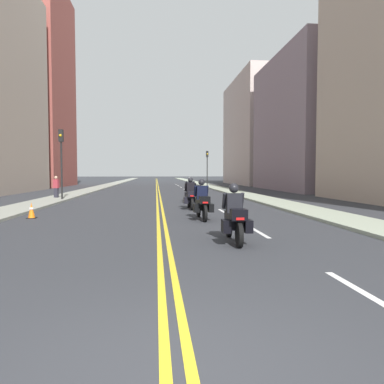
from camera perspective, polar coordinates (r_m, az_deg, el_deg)
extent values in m
plane|color=#2F3136|center=(51.37, -5.36, 0.90)|extent=(264.00, 264.00, 0.00)
cube|color=gray|center=(51.82, -13.20, 0.92)|extent=(2.14, 144.00, 0.12)
cube|color=#9BA48F|center=(51.88, 2.47, 1.00)|extent=(2.14, 144.00, 0.12)
cube|color=yellow|center=(51.37, -5.49, 0.91)|extent=(0.12, 132.00, 0.01)
cube|color=yellow|center=(51.37, -5.23, 0.91)|extent=(0.12, 132.00, 0.01)
cube|color=silver|center=(6.49, 25.01, -13.92)|extent=(0.14, 2.40, 0.01)
cube|color=silver|center=(11.92, 10.11, -6.02)|extent=(0.14, 2.40, 0.01)
cube|color=silver|center=(17.73, 4.85, -3.03)|extent=(0.14, 2.40, 0.01)
cube|color=silver|center=(23.63, 2.21, -1.52)|extent=(0.14, 2.40, 0.01)
cube|color=silver|center=(29.57, 0.64, -0.61)|extent=(0.14, 2.40, 0.01)
cube|color=silver|center=(35.53, -0.41, 0.00)|extent=(0.14, 2.40, 0.01)
cube|color=silver|center=(41.50, -1.16, 0.43)|extent=(0.14, 2.40, 0.01)
cube|color=silver|center=(47.48, -1.72, 0.75)|extent=(0.14, 2.40, 0.01)
cube|color=silver|center=(53.46, -2.15, 1.00)|extent=(0.14, 2.40, 0.01)
cube|color=silver|center=(59.45, -2.50, 1.20)|extent=(0.14, 2.40, 0.01)
cube|color=gray|center=(41.97, 17.27, 10.00)|extent=(7.18, 16.71, 14.16)
cube|color=#2D3847|center=(43.21, 21.63, 5.01)|extent=(0.04, 14.04, 0.90)
cube|color=#2D3847|center=(43.53, 21.73, 10.14)|extent=(0.04, 14.04, 0.90)
cube|color=#2D3847|center=(44.20, 21.83, 15.15)|extent=(0.04, 14.04, 0.90)
cube|color=brown|center=(55.51, -22.60, 14.63)|extent=(7.12, 13.35, 26.55)
cube|color=#2D3847|center=(55.67, -26.02, 7.61)|extent=(0.04, 11.22, 0.90)
cube|color=#2D3847|center=(56.76, -26.19, 14.97)|extent=(0.04, 11.22, 0.90)
cube|color=#2D3847|center=(58.75, -26.37, 21.94)|extent=(0.04, 11.22, 0.90)
cube|color=#BCA9A2|center=(60.90, 10.08, 9.06)|extent=(7.57, 19.50, 16.70)
cube|color=#2D3847|center=(61.72, 13.46, 5.06)|extent=(0.04, 16.38, 0.90)
cube|color=#2D3847|center=(62.74, 13.56, 13.47)|extent=(0.04, 16.38, 0.90)
cylinder|color=black|center=(10.79, 5.67, -5.26)|extent=(0.12, 0.63, 0.63)
cylinder|color=black|center=(9.29, 7.28, -6.61)|extent=(0.12, 0.63, 0.63)
cube|color=silver|center=(10.75, 5.68, -3.49)|extent=(0.15, 0.32, 0.04)
cube|color=black|center=(10.00, 6.42, -4.30)|extent=(0.35, 1.18, 0.40)
cube|color=black|center=(9.30, 7.21, -3.49)|extent=(0.41, 0.37, 0.28)
cube|color=red|center=(9.12, 7.44, -4.12)|extent=(0.20, 0.04, 0.06)
cube|color=black|center=(9.52, 5.26, -5.27)|extent=(0.21, 0.45, 0.32)
cube|color=black|center=(9.62, 8.57, -5.20)|extent=(0.21, 0.45, 0.32)
cube|color=#B2C1CC|center=(10.44, 5.95, -1.89)|extent=(0.36, 0.13, 0.36)
cube|color=black|center=(9.90, 6.49, -1.70)|extent=(0.41, 0.27, 0.52)
cylinder|color=black|center=(10.01, 4.99, -1.36)|extent=(0.11, 0.28, 0.45)
cylinder|color=black|center=(10.09, 7.68, -1.34)|extent=(0.11, 0.28, 0.45)
sphere|color=black|center=(9.91, 6.47, 0.60)|extent=(0.26, 0.26, 0.26)
cylinder|color=black|center=(15.60, 0.99, -2.66)|extent=(0.12, 0.65, 0.65)
cylinder|color=black|center=(13.99, 1.99, -3.32)|extent=(0.12, 0.65, 0.65)
cube|color=silver|center=(15.57, 0.99, -1.40)|extent=(0.15, 0.32, 0.04)
cube|color=black|center=(14.77, 1.47, -1.89)|extent=(0.36, 1.26, 0.40)
cube|color=black|center=(14.02, 1.94, -1.25)|extent=(0.41, 0.37, 0.28)
cube|color=red|center=(13.84, 2.07, -1.64)|extent=(0.20, 0.04, 0.06)
cube|color=black|center=(14.25, 0.66, -2.47)|extent=(0.21, 0.45, 0.32)
cube|color=black|center=(14.34, 2.88, -2.44)|extent=(0.21, 0.45, 0.32)
cube|color=#B2C1CC|center=(15.26, 1.16, -0.30)|extent=(0.36, 0.13, 0.36)
cube|color=black|center=(14.68, 1.50, -0.08)|extent=(0.41, 0.27, 0.54)
cylinder|color=black|center=(14.79, 0.49, 0.14)|extent=(0.11, 0.28, 0.45)
cylinder|color=black|center=(14.87, 2.32, 0.15)|extent=(0.11, 0.28, 0.45)
sphere|color=black|center=(14.70, 1.48, 1.53)|extent=(0.26, 0.26, 0.26)
cylinder|color=black|center=(19.74, -0.47, -1.54)|extent=(0.13, 0.60, 0.60)
cylinder|color=black|center=(18.31, 0.00, -1.90)|extent=(0.13, 0.60, 0.60)
cube|color=silver|center=(19.72, -0.47, -0.61)|extent=(0.14, 0.32, 0.04)
cube|color=black|center=(19.00, -0.24, -0.87)|extent=(0.34, 1.11, 0.40)
cube|color=black|center=(18.34, -0.03, -0.32)|extent=(0.41, 0.37, 0.28)
cube|color=red|center=(18.16, 0.04, -0.61)|extent=(0.20, 0.03, 0.06)
cube|color=black|center=(18.55, -0.96, -1.28)|extent=(0.21, 0.44, 0.32)
cube|color=black|center=(18.61, 0.76, -1.26)|extent=(0.21, 0.44, 0.32)
cube|color=#B2C1CC|center=(19.44, -0.39, 0.34)|extent=(0.36, 0.13, 0.36)
cube|color=black|center=(18.93, -0.23, 0.59)|extent=(0.40, 0.27, 0.58)
cylinder|color=black|center=(19.05, -1.00, 0.76)|extent=(0.10, 0.28, 0.45)
cylinder|color=black|center=(19.10, 0.44, 0.76)|extent=(0.10, 0.28, 0.45)
sphere|color=black|center=(18.94, -0.24, 1.89)|extent=(0.26, 0.26, 0.26)
cylinder|color=black|center=(24.01, -0.53, -0.66)|extent=(0.15, 0.67, 0.66)
cylinder|color=black|center=(22.42, -0.05, -0.92)|extent=(0.15, 0.67, 0.66)
cube|color=silver|center=(23.99, -0.53, 0.18)|extent=(0.15, 0.32, 0.04)
cube|color=black|center=(23.20, -0.30, -0.10)|extent=(0.35, 1.23, 0.40)
cube|color=black|center=(22.47, -0.07, 0.37)|extent=(0.41, 0.37, 0.28)
cube|color=red|center=(22.29, -0.01, 0.14)|extent=(0.20, 0.04, 0.06)
cube|color=black|center=(22.70, -0.85, -0.42)|extent=(0.21, 0.45, 0.32)
cube|color=black|center=(22.76, 0.55, -0.41)|extent=(0.21, 0.45, 0.32)
cube|color=#B2C1CC|center=(23.69, -0.45, 0.89)|extent=(0.36, 0.13, 0.36)
cube|color=black|center=(23.13, -0.28, 1.01)|extent=(0.41, 0.27, 0.50)
cylinder|color=black|center=(23.25, -0.91, 1.15)|extent=(0.11, 0.28, 0.45)
cylinder|color=black|center=(23.31, 0.26, 1.15)|extent=(0.11, 0.28, 0.45)
sphere|color=white|center=(23.15, -0.29, 1.98)|extent=(0.26, 0.26, 0.26)
cube|color=black|center=(16.46, -23.47, -3.70)|extent=(0.34, 0.34, 0.03)
cone|color=orange|center=(16.43, -23.49, -2.58)|extent=(0.27, 0.27, 0.62)
cylinder|color=white|center=(16.42, -23.50, -2.32)|extent=(0.18, 0.18, 0.08)
cylinder|color=black|center=(25.92, -19.44, 3.07)|extent=(0.12, 0.12, 3.95)
cube|color=black|center=(26.03, -19.53, 8.19)|extent=(0.28, 0.28, 0.80)
sphere|color=yellow|center=(25.89, -19.61, 8.21)|extent=(0.18, 0.18, 0.18)
cylinder|color=black|center=(47.78, 2.35, 3.10)|extent=(0.12, 0.12, 3.91)
cube|color=black|center=(47.84, 2.36, 5.86)|extent=(0.28, 0.28, 0.80)
sphere|color=yellow|center=(47.70, 2.38, 5.87)|extent=(0.18, 0.18, 0.18)
cube|color=#272731|center=(27.64, -20.18, -0.24)|extent=(0.33, 0.28, 0.78)
cube|color=#9E3039|center=(27.61, -20.21, 1.21)|extent=(0.41, 0.32, 0.62)
sphere|color=tan|center=(27.60, -20.22, 2.10)|extent=(0.22, 0.22, 0.22)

